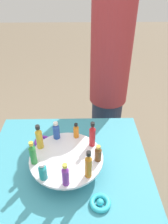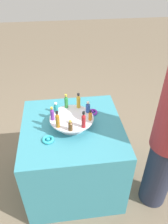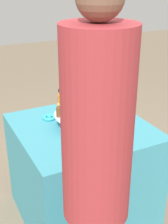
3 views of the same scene
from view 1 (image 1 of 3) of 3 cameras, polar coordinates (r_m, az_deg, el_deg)
The scene contains 14 objects.
party_table at distance 1.40m, azimuth -3.70°, elevation -23.98°, with size 0.82×0.82×0.71m.
display_stand at distance 1.07m, azimuth -4.55°, elevation -12.74°, with size 0.35×0.35×0.09m.
bottle_red at distance 1.06m, azimuth 2.20°, elevation -6.04°, with size 0.03×0.03×0.14m.
bottle_orange at distance 1.12m, azimuth -2.08°, elevation -4.96°, with size 0.03×0.03×0.08m.
bottle_blue at distance 1.12m, azimuth -7.26°, elevation -4.88°, with size 0.04×0.04×0.10m.
bottle_gold at distance 1.07m, azimuth -11.64°, elevation -6.55°, with size 0.03×0.03×0.13m.
bottle_green at distance 1.00m, azimuth -13.23°, elevation -10.54°, with size 0.03×0.03×0.12m.
bottle_teal at distance 0.95m, azimuth -10.71°, elevation -15.01°, with size 0.03×0.03×0.09m.
bottle_purple at distance 0.91m, azimuth -4.87°, elevation -16.10°, with size 0.03×0.03×0.12m.
bottle_amber at distance 0.92m, azimuth 1.17°, elevation -13.73°, with size 0.03×0.03×0.14m.
bottle_brown at distance 1.00m, azimuth 3.69°, elevation -10.79°, with size 0.03×0.03×0.09m.
ribbon_bow_purple at distance 1.25m, azimuth -10.84°, elevation -7.53°, with size 0.09×0.09×0.03m.
ribbon_bow_teal at distance 0.99m, azimuth 4.25°, elevation -22.56°, with size 0.09×0.09×0.03m.
person_figure at distance 1.60m, azimuth 6.52°, elevation 7.69°, with size 0.28×0.28×1.62m.
Camera 1 is at (0.07, -0.71, 1.56)m, focal length 35.00 mm.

